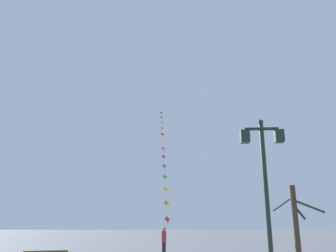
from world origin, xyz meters
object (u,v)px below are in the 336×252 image
kite_flyer (164,242)px  bare_tree (296,221)px  twin_lantern_lamp_post (264,168)px  kite_train (163,153)px

kite_flyer → bare_tree: (6.90, -1.01, 1.10)m
twin_lantern_lamp_post → bare_tree: size_ratio=1.34×
kite_flyer → bare_tree: bearing=-102.4°
kite_train → bare_tree: 17.03m
kite_train → bare_tree: bearing=-60.4°
kite_train → kite_flyer: size_ratio=12.86×
twin_lantern_lamp_post → kite_train: (-4.59, 21.55, 4.88)m
kite_train → kite_flyer: 14.78m
kite_train → bare_tree: kite_train is taller
kite_flyer → twin_lantern_lamp_post: bearing=-161.5°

